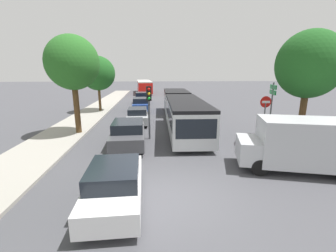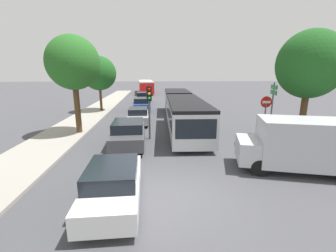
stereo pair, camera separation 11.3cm
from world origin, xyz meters
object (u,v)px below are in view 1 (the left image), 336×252
Objects in this scene: queued_car_white at (115,184)px; tree_left_far at (98,73)px; white_van at (303,144)px; queued_car_blue at (141,104)px; tree_right_near at (308,67)px; traffic_light at (149,101)px; no_entry_sign at (265,111)px; articulated_bus at (181,107)px; city_bus_rear at (144,86)px; tree_left_mid at (72,63)px; queued_car_silver at (138,116)px; queued_car_graphite at (128,133)px; direction_sign_post at (272,98)px; queued_car_navy at (142,98)px.

queued_car_white is 19.01m from tree_left_far.
white_van is at bearing -77.22° from queued_car_white.
queued_car_blue is 0.67× the size of tree_right_near.
queued_car_blue is 1.27× the size of traffic_light.
tree_left_far reaches higher than no_entry_sign.
city_bus_rear reaches higher than articulated_bus.
articulated_bus is at bearing -140.67° from no_entry_sign.
no_entry_sign is 12.70m from tree_left_mid.
city_bus_rear is at bearing -1.17° from queued_car_blue.
queued_car_silver is 6.43m from tree_left_mid.
articulated_bus is 7.10m from queued_car_graphite.
queued_car_graphite is at bearing -87.25° from no_entry_sign.
no_entry_sign is (0.52, 4.46, 0.64)m from white_van.
direction_sign_post is at bearing -52.57° from queued_car_white.
queued_car_blue is at bearing -178.98° from traffic_light.
queued_car_blue is 1.53× the size of no_entry_sign.
tree_right_near is at bearing -42.32° from tree_left_far.
queued_car_blue is at bearing -1.98° from queued_car_silver.
queued_car_navy reaches higher than queued_car_graphite.
no_entry_sign is (8.24, -33.90, 0.42)m from city_bus_rear.
articulated_bus reaches higher than queued_car_silver.
articulated_bus reaches higher than queued_car_graphite.
direction_sign_post is 0.61× the size of tree_left_far.
direction_sign_post is at bearing 137.02° from no_entry_sign.
queued_car_white is at bearing 177.91° from queued_car_blue.
tree_left_far is at bearing 92.81° from tree_left_mid.
tree_left_far is (-4.41, 6.37, 3.43)m from queued_car_silver.
traffic_light is at bearing 167.01° from tree_right_near.
queued_car_blue is at bearing 176.33° from city_bus_rear.
tree_left_far reaches higher than queued_car_navy.
articulated_bus is at bearing -53.08° from white_van.
white_van is (7.64, -9.85, 0.56)m from queued_car_silver.
queued_car_graphite is 1.02× the size of queued_car_blue.
tree_left_mid reaches higher than queued_car_silver.
queued_car_white is 1.12× the size of direction_sign_post.
queued_car_navy is 24.00m from white_van.
queued_car_navy is 0.84× the size of white_van.
city_bus_rear reaches higher than queued_car_blue.
articulated_bus is at bearing -89.76° from queued_car_silver.
white_van is 0.81× the size of tree_left_mid.
white_van is at bearing -122.71° from tree_right_near.
traffic_light is 9.24m from tree_right_near.
no_entry_sign is at bearing 144.72° from tree_right_near.
city_bus_rear is at bearing -1.22° from queued_car_navy.
no_entry_sign is at bearing 79.06° from traffic_light.
tree_left_far is at bearing 11.70° from queued_car_white.
queued_car_graphite is 0.68× the size of tree_right_near.
queued_car_navy is 8.54m from tree_left_far.
city_bus_rear is 3.30× the size of direction_sign_post.
white_van is at bearing -53.40° from tree_left_far.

